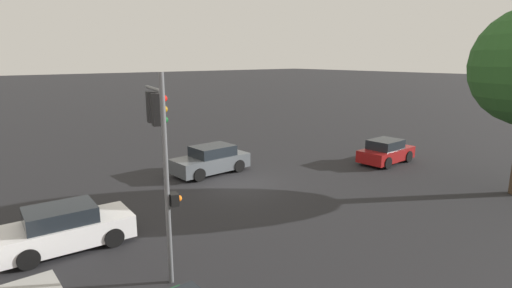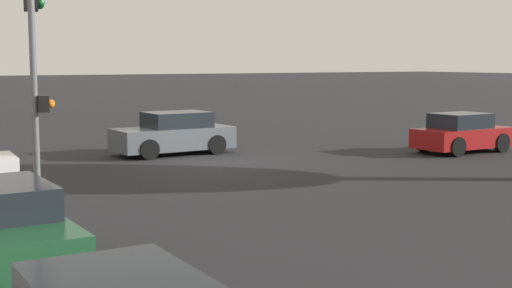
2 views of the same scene
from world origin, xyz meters
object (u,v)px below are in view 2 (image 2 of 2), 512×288
object	(u,v)px
traffic_signal	(34,25)
crossing_car_1	(462,134)
parked_car_0	(0,233)
crossing_car_0	(174,134)

from	to	relation	value
traffic_signal	crossing_car_1	xyz separation A→B (m)	(-16.28, -3.30, -3.46)
crossing_car_1	parked_car_0	distance (m)	19.39
parked_car_0	traffic_signal	bearing A→B (deg)	157.91
crossing_car_0	parked_car_0	xyz separation A→B (m)	(8.33, 12.35, -0.03)
traffic_signal	crossing_car_0	world-z (taller)	traffic_signal
traffic_signal	crossing_car_1	bearing A→B (deg)	24.03
traffic_signal	crossing_car_0	bearing A→B (deg)	62.99
crossing_car_0	parked_car_0	world-z (taller)	crossing_car_0
crossing_car_1	parked_car_0	xyz separation A→B (m)	(17.87, 7.51, 0.01)
traffic_signal	crossing_car_1	distance (m)	16.96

